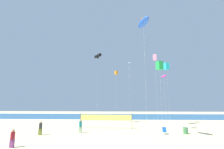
{
  "coord_description": "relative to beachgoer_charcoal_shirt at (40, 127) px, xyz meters",
  "views": [
    {
      "loc": [
        1.69,
        -16.8,
        4.14
      ],
      "look_at": [
        0.41,
        8.73,
        8.6
      ],
      "focal_mm": 25.83,
      "sensor_mm": 36.0,
      "label": 1
    }
  ],
  "objects": [
    {
      "name": "beachgoer_maroon_shirt",
      "position": [
        0.24,
        -5.85,
        -0.07
      ],
      "size": [
        0.38,
        0.38,
        1.68
      ],
      "rotation": [
        0.0,
        0.0,
        3.8
      ],
      "color": "#7A3872",
      "rests_on": "ground"
    },
    {
      "name": "ground_plane",
      "position": [
        8.69,
        -4.48,
        -0.96
      ],
      "size": [
        120.0,
        120.0,
        0.0
      ],
      "primitive_type": "plane",
      "color": "beige"
    },
    {
      "name": "kite_green_box",
      "position": [
        17.98,
        9.24,
        10.17
      ],
      "size": [
        1.34,
        1.34,
        11.93
      ],
      "color": "silver",
      "rests_on": "ground"
    },
    {
      "name": "kite_blue_inflatable",
      "position": [
        13.4,
        -2.18,
        13.17
      ],
      "size": [
        1.65,
        2.58,
        14.79
      ],
      "color": "silver",
      "rests_on": "ground"
    },
    {
      "name": "kite_pink_box",
      "position": [
        15.95,
        3.76,
        10.22
      ],
      "size": [
        0.69,
        0.69,
        11.66
      ],
      "color": "silver",
      "rests_on": "ground"
    },
    {
      "name": "beachgoer_teal_shirt",
      "position": [
        4.81,
        1.84,
        0.01
      ],
      "size": [
        0.42,
        0.42,
        1.82
      ],
      "rotation": [
        0.0,
        0.0,
        3.08
      ],
      "color": "#99B28C",
      "rests_on": "ground"
    },
    {
      "name": "kite_black_tube",
      "position": [
        5.7,
        11.73,
        12.99
      ],
      "size": [
        1.73,
        1.98,
        14.32
      ],
      "color": "silver",
      "rests_on": "ground"
    },
    {
      "name": "folding_beach_chair",
      "position": [
        16.26,
        1.43,
        -0.5
      ],
      "size": [
        0.52,
        0.65,
        0.89
      ],
      "rotation": [
        0.0,
        0.0,
        0.66
      ],
      "color": "#1959B2",
      "rests_on": "ground"
    },
    {
      "name": "volleyball_net",
      "position": [
        8.0,
        5.79,
        0.68
      ],
      "size": [
        8.54,
        0.45,
        2.4
      ],
      "color": "#4C4C51",
      "rests_on": "ground"
    },
    {
      "name": "kite_magenta_inflatable",
      "position": [
        20.09,
        14.43,
        8.89
      ],
      "size": [
        1.35,
        0.87,
        10.26
      ],
      "color": "silver",
      "rests_on": "ground"
    },
    {
      "name": "ocean_band",
      "position": [
        8.69,
        29.65,
        -0.96
      ],
      "size": [
        120.0,
        20.0,
        0.01
      ],
      "primitive_type": "cube",
      "color": "#28608C",
      "rests_on": "ground"
    },
    {
      "name": "kite_white_diamond",
      "position": [
        12.05,
        6.66,
        9.5
      ],
      "size": [
        0.51,
        0.5,
        11.23
      ],
      "color": "silver",
      "rests_on": "ground"
    },
    {
      "name": "kite_cyan_box",
      "position": [
        20.09,
        11.98,
        10.63
      ],
      "size": [
        1.13,
        1.13,
        12.31
      ],
      "color": "silver",
      "rests_on": "ground"
    },
    {
      "name": "beach_handbag",
      "position": [
        15.23,
        0.98,
        -0.82
      ],
      "size": [
        0.36,
        0.18,
        0.29
      ],
      "primitive_type": "cube",
      "color": "white",
      "rests_on": "ground"
    },
    {
      "name": "beachgoer_charcoal_shirt",
      "position": [
        0.0,
        0.0,
        0.0
      ],
      "size": [
        0.41,
        0.41,
        1.8
      ],
      "rotation": [
        0.0,
        0.0,
        1.29
      ],
      "color": "olive",
      "rests_on": "ground"
    },
    {
      "name": "kite_orange_box",
      "position": [
        9.54,
        13.98,
        9.7
      ],
      "size": [
        0.74,
        0.74,
        11.12
      ],
      "color": "silver",
      "rests_on": "ground"
    },
    {
      "name": "trash_barrel",
      "position": [
        19.1,
        1.72,
        -0.53
      ],
      "size": [
        0.61,
        0.61,
        0.86
      ],
      "primitive_type": "cylinder",
      "color": "#3F7F4C",
      "rests_on": "ground"
    }
  ]
}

